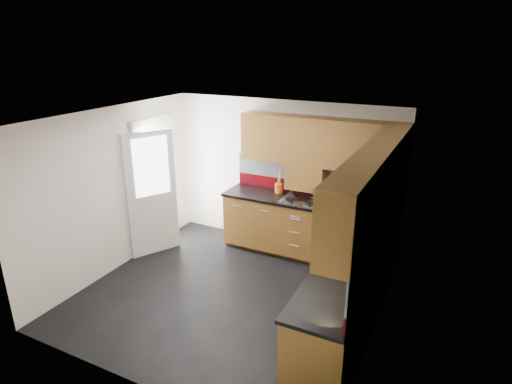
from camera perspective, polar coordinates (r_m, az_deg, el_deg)
The scene contains 14 objects.
room at distance 5.31m, azimuth -3.81°, elevation 0.19°, with size 4.00×3.80×2.64m.
base_cabinets at distance 5.96m, azimuth 9.00°, elevation -8.92°, with size 2.70×3.20×0.95m.
countertop at distance 5.74m, azimuth 9.09°, elevation -4.72°, with size 2.72×3.22×0.04m.
backsplash at distance 5.77m, azimuth 12.02°, elevation -1.64°, with size 2.70×3.20×0.54m.
upper_cabinets at distance 5.45m, azimuth 11.61°, elevation 4.10°, with size 2.50×3.20×0.72m.
extractor_hood at distance 6.61m, azimuth 6.74°, elevation 2.07°, with size 0.60×0.33×0.40m, color brown.
glass_cabinet at distance 5.62m, azimuth 17.13°, elevation 4.37°, with size 0.32×0.80×0.66m.
back_door at distance 7.02m, azimuth -13.32°, elevation 0.58°, with size 0.42×1.19×2.04m.
gas_hob at distance 6.57m, azimuth 6.14°, elevation -1.03°, with size 0.60×0.53×0.05m.
utensil_pot at distance 6.85m, azimuth 3.06°, elevation 0.68°, with size 0.12×0.12×0.44m.
toaster at distance 6.55m, azimuth 9.57°, elevation -0.65°, with size 0.24×0.15×0.17m.
food_processor at distance 5.90m, azimuth 15.24°, elevation -2.81°, with size 0.18×0.18×0.30m.
paper_towel at distance 5.83m, azimuth 16.10°, elevation -3.22°, with size 0.13×0.13×0.27m, color white.
orange_cloth at distance 5.50m, azimuth 14.34°, elevation -5.93°, with size 0.13×0.11×0.01m, color #DA4B18.
Camera 1 is at (2.53, -4.32, 3.27)m, focal length 30.00 mm.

